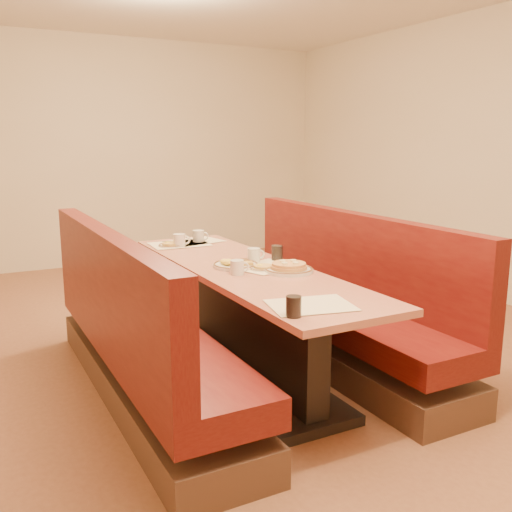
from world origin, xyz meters
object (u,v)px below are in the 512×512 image
eggs_plate (235,264)px  soda_tumbler_mid (277,253)px  coffee_mug_a (254,255)px  coffee_mug_b (238,267)px  diner_table (245,322)px  soda_tumbler_near (294,307)px  booth_right (336,309)px  booth_left (138,342)px  coffee_mug_c (199,236)px  coffee_mug_d (180,240)px  pancake_plate (289,268)px

eggs_plate → soda_tumbler_mid: (0.34, 0.04, 0.04)m
soda_tumbler_mid → coffee_mug_a: bearing=162.6°
eggs_plate → coffee_mug_b: (-0.08, -0.20, 0.03)m
diner_table → soda_tumbler_near: 1.17m
booth_right → soda_tumbler_near: booth_right is taller
booth_left → eggs_plate: size_ratio=8.45×
booth_left → coffee_mug_a: bearing=7.7°
coffee_mug_c → coffee_mug_d: (-0.21, -0.12, 0.00)m
coffee_mug_b → coffee_mug_c: (0.22, 1.16, 0.00)m
pancake_plate → soda_tumbler_near: (-0.46, -0.80, 0.03)m
booth_left → eggs_plate: booth_left is taller
coffee_mug_d → soda_tumbler_mid: soda_tumbler_mid is taller
booth_left → soda_tumbler_near: size_ratio=24.72×
pancake_plate → soda_tumbler_mid: 0.34m
coffee_mug_a → coffee_mug_d: (-0.26, 0.75, 0.00)m
coffee_mug_a → soda_tumbler_near: 1.24m
booth_left → soda_tumbler_near: (0.45, -1.06, 0.44)m
coffee_mug_b → soda_tumbler_near: (-0.14, -0.89, 0.00)m
diner_table → eggs_plate: bearing=154.0°
pancake_plate → coffee_mug_d: coffee_mug_d is taller
booth_right → diner_table: bearing=180.0°
pancake_plate → soda_tumbler_mid: (0.10, 0.32, 0.03)m
coffee_mug_d → soda_tumbler_near: bearing=-85.1°
diner_table → soda_tumbler_mid: (0.28, 0.07, 0.43)m
booth_left → coffee_mug_a: 0.97m
eggs_plate → diner_table: bearing=-26.0°
booth_left → coffee_mug_a: size_ratio=20.22×
soda_tumbler_near → soda_tumbler_mid: soda_tumbler_mid is taller
eggs_plate → coffee_mug_b: coffee_mug_b is taller
pancake_plate → coffee_mug_d: size_ratio=2.31×
pancake_plate → eggs_plate: 0.37m
booth_left → coffee_mug_c: (0.81, 0.99, 0.44)m
coffee_mug_b → coffee_mug_c: size_ratio=0.94×
pancake_plate → soda_tumbler_near: 0.93m
coffee_mug_c → diner_table: bearing=-74.6°
diner_table → soda_tumbler_near: bearing=-104.8°
coffee_mug_c → soda_tumbler_mid: 0.94m
eggs_plate → coffee_mug_a: size_ratio=2.39×
soda_tumbler_mid → coffee_mug_c: bearing=102.4°
pancake_plate → coffee_mug_a: coffee_mug_a is taller
booth_left → soda_tumbler_near: 1.23m
coffee_mug_b → coffee_mug_c: 1.18m
coffee_mug_a → coffee_mug_b: size_ratio=1.04×
booth_right → soda_tumbler_mid: 0.64m
pancake_plate → diner_table: bearing=125.0°
coffee_mug_b → coffee_mug_d: coffee_mug_d is taller
pancake_plate → coffee_mug_d: 1.16m
diner_table → coffee_mug_d: bearing=98.5°
coffee_mug_c → coffee_mug_d: coffee_mug_d is taller
soda_tumbler_mid → coffee_mug_d: bearing=117.2°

